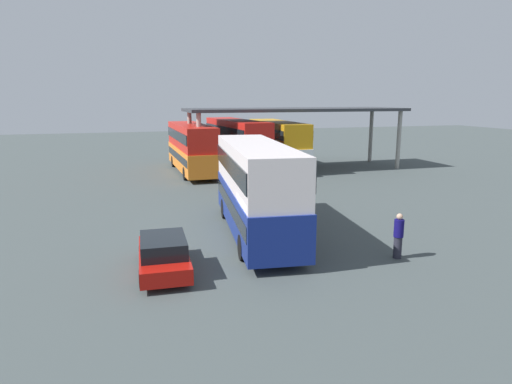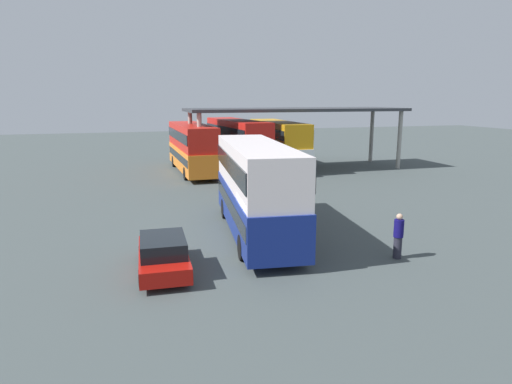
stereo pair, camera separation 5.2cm
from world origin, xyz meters
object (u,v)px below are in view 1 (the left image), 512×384
object	(u,v)px
pedestrian_waiting	(398,236)
double_decker_mid_row	(237,143)
parked_hatchback	(163,254)
double_decker_main	(256,186)
double_decker_near_canopy	(191,146)
double_decker_far_right	(278,142)

from	to	relation	value
pedestrian_waiting	double_decker_mid_row	bearing A→B (deg)	136.62
parked_hatchback	double_decker_mid_row	bearing A→B (deg)	-18.44
pedestrian_waiting	double_decker_main	bearing A→B (deg)	178.99
parked_hatchback	double_decker_near_canopy	bearing A→B (deg)	-8.99
double_decker_near_canopy	double_decker_main	bearing A→B (deg)	179.51
double_decker_mid_row	double_decker_far_right	xyz separation A→B (m)	(3.96, 0.53, -0.11)
double_decker_near_canopy	double_decker_mid_row	bearing A→B (deg)	-89.33
double_decker_main	pedestrian_waiting	distance (m)	6.53
double_decker_mid_row	pedestrian_waiting	distance (m)	23.14
parked_hatchback	double_decker_mid_row	world-z (taller)	double_decker_mid_row
double_decker_near_canopy	pedestrian_waiting	size ratio (longest dim) A/B	6.31
double_decker_mid_row	pedestrian_waiting	world-z (taller)	double_decker_mid_row
double_decker_near_canopy	pedestrian_waiting	xyz separation A→B (m)	(4.51, -22.98, -1.30)
pedestrian_waiting	parked_hatchback	bearing A→B (deg)	-142.54
double_decker_main	double_decker_far_right	bearing A→B (deg)	-15.85
parked_hatchback	double_decker_far_right	bearing A→B (deg)	-26.33
double_decker_far_right	pedestrian_waiting	bearing A→B (deg)	173.20
double_decker_main	double_decker_near_canopy	bearing A→B (deg)	6.77
parked_hatchback	double_decker_main	bearing A→B (deg)	-50.58
double_decker_main	double_decker_near_canopy	world-z (taller)	double_decker_main
double_decker_main	parked_hatchback	world-z (taller)	double_decker_main
double_decker_near_canopy	double_decker_mid_row	distance (m)	3.95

